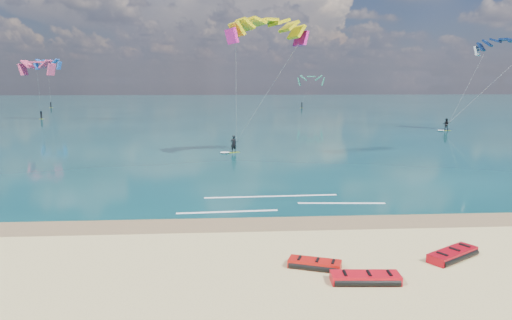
{
  "coord_description": "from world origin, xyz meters",
  "views": [
    {
      "loc": [
        -0.79,
        -18.23,
        6.86
      ],
      "look_at": [
        0.9,
        8.0,
        2.27
      ],
      "focal_mm": 32.0,
      "sensor_mm": 36.0,
      "label": 1
    }
  ],
  "objects": [
    {
      "name": "packed_kite_left",
      "position": [
        3.91,
        -3.77,
        0.0
      ],
      "size": [
        2.61,
        1.22,
        0.39
      ],
      "primitive_type": null,
      "rotation": [
        0.0,
        0.0,
        -0.06
      ],
      "color": "red",
      "rests_on": "ground"
    },
    {
      "name": "ground",
      "position": [
        0.0,
        40.0,
        0.0
      ],
      "size": [
        320.0,
        320.0,
        0.0
      ],
      "primitive_type": "plane",
      "color": "tan",
      "rests_on": "ground"
    },
    {
      "name": "wet_sand_strip",
      "position": [
        0.0,
        3.0,
        0.0
      ],
      "size": [
        320.0,
        2.4,
        0.01
      ],
      "primitive_type": "cube",
      "color": "olive",
      "rests_on": "ground"
    },
    {
      "name": "kitesurfer_far",
      "position": [
        32.32,
        40.98,
        7.05
      ],
      "size": [
        11.03,
        6.63,
        13.44
      ],
      "rotation": [
        0.0,
        0.0,
        -0.04
      ],
      "color": "#A7D620",
      "rests_on": "sea"
    },
    {
      "name": "sea",
      "position": [
        0.0,
        104.0,
        0.02
      ],
      "size": [
        320.0,
        200.0,
        0.04
      ],
      "primitive_type": "cube",
      "color": "#0A373C",
      "rests_on": "ground"
    },
    {
      "name": "packed_kite_right",
      "position": [
        7.96,
        -1.87,
        0.0
      ],
      "size": [
        2.77,
        2.29,
        0.4
      ],
      "primitive_type": null,
      "rotation": [
        0.0,
        0.0,
        0.56
      ],
      "color": "#A90713",
      "rests_on": "ground"
    },
    {
      "name": "packed_kite_mid",
      "position": [
        2.41,
        -2.42,
        0.0
      ],
      "size": [
        2.32,
        1.66,
        0.36
      ],
      "primitive_type": null,
      "rotation": [
        0.0,
        0.0,
        -0.36
      ],
      "color": "red",
      "rests_on": "ground"
    },
    {
      "name": "kitesurfer_main",
      "position": [
        1.37,
        22.68,
        6.88
      ],
      "size": [
        8.88,
        6.96,
        13.12
      ],
      "rotation": [
        0.0,
        0.0,
        0.51
      ],
      "color": "#BCE51A",
      "rests_on": "sea"
    },
    {
      "name": "shoreline_foam",
      "position": [
        2.07,
        6.71,
        0.05
      ],
      "size": [
        11.58,
        3.63,
        0.01
      ],
      "color": "white",
      "rests_on": "ground"
    },
    {
      "name": "distant_kites",
      "position": [
        -23.17,
        84.2,
        5.03
      ],
      "size": [
        69.8,
        38.35,
        11.69
      ],
      "color": "blue",
      "rests_on": "ground"
    }
  ]
}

